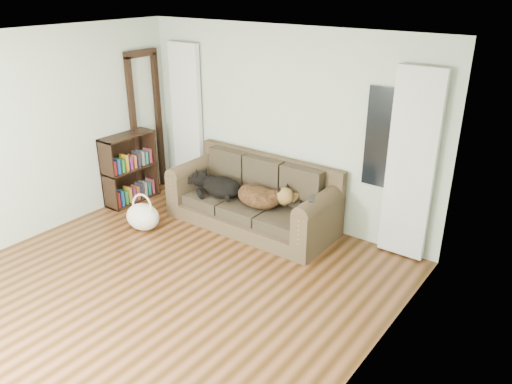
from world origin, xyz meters
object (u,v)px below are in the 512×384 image
Objects in this scene: dog_black_lab at (219,186)px; bookshelf at (130,169)px; sofa at (251,195)px; tote_bag at (143,218)px; dog_shepherd at (262,196)px.

bookshelf is (-1.46, -0.33, 0.02)m from dog_black_lab.
sofa is at bearing 4.92° from bookshelf.
tote_bag is (-1.10, -0.96, -0.29)m from sofa.
dog_black_lab reaches higher than tote_bag.
bookshelf is (-2.15, -0.38, 0.01)m from dog_shepherd.
bookshelf is (-0.85, 0.54, 0.34)m from tote_bag.
dog_black_lab is at bearing 5.65° from bookshelf.
sofa is at bearing -5.13° from dog_shepherd.
sofa is 3.66× the size of dog_black_lab.
tote_bag is at bearing -39.62° from bookshelf.
sofa is 1.49m from tote_bag.
bookshelf reaches higher than tote_bag.
dog_black_lab is at bearing 8.86° from dog_shepherd.
tote_bag is 0.47× the size of bookshelf.
dog_shepherd is 1.63m from tote_bag.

